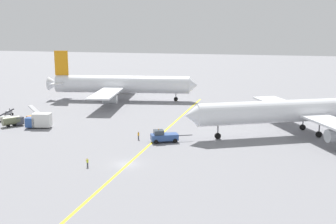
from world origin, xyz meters
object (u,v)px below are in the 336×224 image
object	(u,v)px
gse_catering_truck_tall	(39,121)
ground_crew_wing_walker_right	(138,135)
airliner_at_gate_left	(121,85)
gse_fuel_bowser_stubby	(13,121)
pushback_tug	(164,136)
ground_crew_ramp_agent_by_cones	(87,162)
gse_stair_truck_yellow	(36,117)
gse_belt_loader_portside	(3,118)
airliner_being_pushed	(301,111)
gse_gpu_cart_small	(9,113)

from	to	relation	value
gse_catering_truck_tall	ground_crew_wing_walker_right	bearing A→B (deg)	-8.99
airliner_at_gate_left	ground_crew_wing_walker_right	bearing A→B (deg)	-65.05
gse_fuel_bowser_stubby	gse_catering_truck_tall	size ratio (longest dim) A/B	0.81
airliner_at_gate_left	gse_catering_truck_tall	world-z (taller)	airliner_at_gate_left
pushback_tug	ground_crew_ramp_agent_by_cones	world-z (taller)	pushback_tug
gse_catering_truck_tall	gse_fuel_bowser_stubby	bearing A→B (deg)	179.91
gse_stair_truck_yellow	ground_crew_wing_walker_right	distance (m)	32.41
airliner_at_gate_left	gse_catering_truck_tall	xyz separation A→B (m)	(-5.10, -41.09, -3.38)
gse_stair_truck_yellow	ground_crew_ramp_agent_by_cones	distance (m)	40.72
gse_belt_loader_portside	ground_crew_wing_walker_right	distance (m)	39.71
airliner_at_gate_left	gse_stair_truck_yellow	world-z (taller)	airliner_at_gate_left
airliner_being_pushed	gse_gpu_cart_small	world-z (taller)	airliner_being_pushed
airliner_being_pushed	gse_gpu_cart_small	distance (m)	75.12
gse_catering_truck_tall	ground_crew_ramp_agent_by_cones	bearing A→B (deg)	-45.07
airliner_at_gate_left	gse_gpu_cart_small	world-z (taller)	airliner_at_gate_left
airliner_being_pushed	gse_fuel_bowser_stubby	xyz separation A→B (m)	(-66.54, -9.31, -3.93)
pushback_tug	gse_gpu_cart_small	bearing A→B (deg)	162.21
pushback_tug	gse_gpu_cart_small	size ratio (longest dim) A/B	3.61
airliner_being_pushed	gse_catering_truck_tall	distance (m)	60.29
gse_catering_truck_tall	ground_crew_wing_walker_right	distance (m)	26.48
gse_stair_truck_yellow	ground_crew_ramp_agent_by_cones	xyz separation A→B (m)	(28.08, -29.49, -0.22)
airliner_being_pushed	ground_crew_wing_walker_right	world-z (taller)	airliner_being_pushed
gse_belt_loader_portside	gse_stair_truck_yellow	bearing A→B (deg)	13.80
airliner_being_pushed	gse_gpu_cart_small	xyz separation A→B (m)	(-74.98, 1.14, -4.47)
gse_catering_truck_tall	gse_stair_truck_yellow	world-z (taller)	gse_stair_truck_yellow
airliner_being_pushed	gse_catering_truck_tall	world-z (taller)	airliner_being_pushed
gse_fuel_bowser_stubby	gse_stair_truck_yellow	xyz separation A→B (m)	(2.44, 5.98, -0.31)
gse_catering_truck_tall	gse_belt_loader_portside	distance (m)	13.37
gse_fuel_bowser_stubby	ground_crew_ramp_agent_by_cones	distance (m)	38.52
airliner_at_gate_left	gse_fuel_bowser_stubby	bearing A→B (deg)	-106.51
gse_fuel_bowser_stubby	ground_crew_ramp_agent_by_cones	size ratio (longest dim) A/B	3.25
airliner_being_pushed	gse_gpu_cart_small	size ratio (longest dim) A/B	20.58
ground_crew_ramp_agent_by_cones	ground_crew_wing_walker_right	bearing A→B (deg)	82.04
gse_gpu_cart_small	gse_stair_truck_yellow	distance (m)	11.76
gse_gpu_cart_small	ground_crew_wing_walker_right	world-z (taller)	gse_gpu_cart_small
gse_catering_truck_tall	gse_belt_loader_portside	size ratio (longest dim) A/B	1.40
gse_belt_loader_portside	gse_gpu_cart_small	bearing A→B (deg)	113.43
pushback_tug	gse_catering_truck_tall	world-z (taller)	gse_catering_truck_tall
airliner_at_gate_left	gse_fuel_bowser_stubby	distance (m)	43.02
gse_gpu_cart_small	gse_belt_loader_portside	xyz separation A→B (m)	(2.80, -6.45, 0.03)
airliner_being_pushed	ground_crew_ramp_agent_by_cones	world-z (taller)	airliner_being_pushed
gse_fuel_bowser_stubby	pushback_tug	bearing A→B (deg)	-6.96
airliner_at_gate_left	gse_stair_truck_yellow	size ratio (longest dim) A/B	10.08
airliner_at_gate_left	pushback_tug	xyz separation A→B (m)	(26.76, -45.83, -3.91)
gse_belt_loader_portside	pushback_tug	bearing A→B (deg)	-11.10
pushback_tug	gse_gpu_cart_small	distance (m)	49.76
gse_gpu_cart_small	gse_stair_truck_yellow	xyz separation A→B (m)	(10.88, -4.47, 0.23)
airliner_at_gate_left	pushback_tug	distance (m)	53.22
gse_fuel_bowser_stubby	ground_crew_ramp_agent_by_cones	world-z (taller)	gse_fuel_bowser_stubby
gse_belt_loader_portside	gse_stair_truck_yellow	size ratio (longest dim) A/B	0.91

